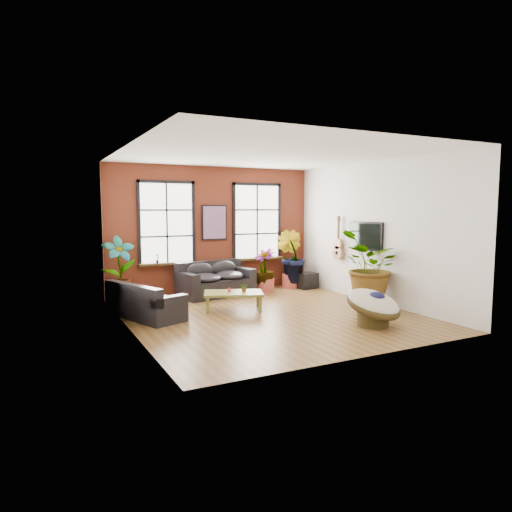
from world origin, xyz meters
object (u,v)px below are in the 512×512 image
Objects in this scene: coffee_table at (233,294)px; papasan_chair at (373,305)px; sofa_back at (215,280)px; sofa_left at (143,302)px.

papasan_chair is at bearing -30.95° from coffee_table.
sofa_back is at bearing 91.44° from papasan_chair.
sofa_back reaches higher than sofa_left.
sofa_left is (-2.31, -1.67, -0.07)m from sofa_back.
sofa_left is 2.03m from coffee_table.
sofa_left is at bearing -164.23° from coffee_table.
sofa_back is 1.56× the size of papasan_chair.
sofa_left reaches higher than coffee_table.
coffee_table is at bearing -109.54° from sofa_back.
sofa_back is 1.91m from coffee_table.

